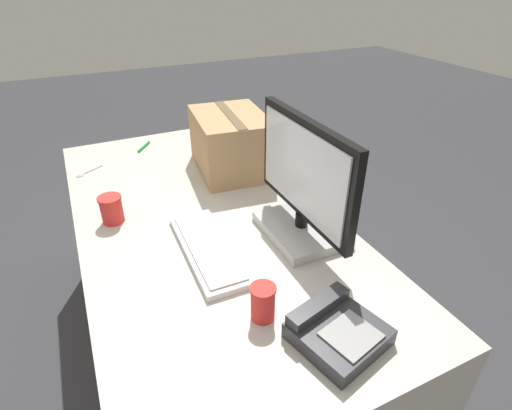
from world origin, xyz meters
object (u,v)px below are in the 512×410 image
Objects in this scene: paper_cup_right at (263,302)px; spoon at (85,173)px; paper_cup_left at (112,209)px; pen_marker at (144,147)px; cardboard_box at (231,143)px; monitor at (303,189)px; keyboard at (208,249)px; desk_phone at (336,330)px.

paper_cup_right is 1.17m from spoon.
paper_cup_left is 0.93× the size of pen_marker.
cardboard_box is at bearing 126.48° from spoon.
pen_marker is at bearing -177.88° from paper_cup_right.
monitor reaches higher than cardboard_box.
monitor is 4.16× the size of spoon.
cardboard_box reaches higher than pen_marker.
paper_cup_right is (0.33, 0.04, 0.04)m from keyboard.
paper_cup_right is 0.95× the size of pen_marker.
cardboard_box reaches higher than spoon.
cardboard_box is at bearing 162.89° from paper_cup_right.
pen_marker is at bearing 172.93° from desk_phone.
keyboard is 0.84m from spoon.
desk_phone is at bearing 78.45° from spoon.
desk_phone is (0.44, -0.16, -0.15)m from monitor.
desk_phone is (0.47, 0.17, 0.02)m from keyboard.
spoon is (-1.11, -0.35, -0.05)m from paper_cup_right.
cardboard_box is (-1.02, 0.13, 0.10)m from desk_phone.
monitor reaches higher than paper_cup_right.
monitor is 5.16× the size of paper_cup_left.
monitor is 1.19× the size of keyboard.
monitor reaches higher than pen_marker.
cardboard_box is (-0.88, 0.27, 0.08)m from paper_cup_right.
paper_cup_left is at bearing -68.42° from cardboard_box.
monitor is 1.08m from pen_marker.
monitor is at bearing 58.09° from paper_cup_left.
monitor is at bearing 95.29° from spoon.
desk_phone is at bearing -7.49° from cardboard_box.
keyboard is 0.41m from paper_cup_left.
cardboard_box is at bearing 158.18° from desk_phone.
spoon is at bearing -172.47° from paper_cup_left.
pen_marker reaches higher than spoon.
paper_cup_left is 0.81× the size of spoon.
pen_marker is at bearing 178.43° from spoon.
paper_cup_left is at bearing -121.91° from monitor.
paper_cup_right is at bearing 74.79° from spoon.
monitor is 1.06m from spoon.
desk_phone is 1.46m from pen_marker.
desk_phone is 1.94× the size of spoon.
monitor is at bearing 135.11° from paper_cup_right.
cardboard_box is at bearing -106.51° from pen_marker.
paper_cup_left is at bearing -140.80° from keyboard.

